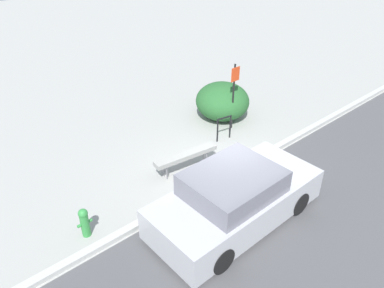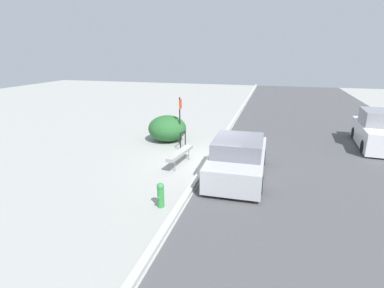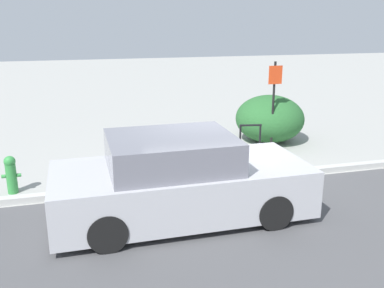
% 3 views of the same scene
% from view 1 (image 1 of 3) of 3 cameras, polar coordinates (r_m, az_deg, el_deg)
% --- Properties ---
extents(ground_plane, '(60.00, 60.00, 0.00)m').
position_cam_1_polar(ground_plane, '(10.60, 4.89, -5.26)').
color(ground_plane, '#9E9E99').
extents(curb, '(60.00, 0.20, 0.13)m').
position_cam_1_polar(curb, '(10.56, 4.91, -4.98)').
color(curb, '#B7B7B2').
rests_on(curb, ground_plane).
extents(bench, '(1.98, 0.55, 0.57)m').
position_cam_1_polar(bench, '(10.62, -0.95, -1.76)').
color(bench, gray).
rests_on(bench, ground_plane).
extents(bike_rack, '(0.55, 0.15, 0.83)m').
position_cam_1_polar(bike_rack, '(12.13, 4.90, 2.76)').
color(bike_rack, black).
rests_on(bike_rack, ground_plane).
extents(sign_post, '(0.36, 0.08, 2.30)m').
position_cam_1_polar(sign_post, '(12.47, 6.38, 8.04)').
color(sign_post, black).
rests_on(sign_post, ground_plane).
extents(fire_hydrant, '(0.36, 0.22, 0.77)m').
position_cam_1_polar(fire_hydrant, '(8.99, -16.06, -11.31)').
color(fire_hydrant, '#338C3F').
rests_on(fire_hydrant, ground_plane).
extents(shrub_hedge, '(1.89, 1.92, 1.30)m').
position_cam_1_polar(shrub_hedge, '(13.44, 4.66, 6.53)').
color(shrub_hedge, '#28602D').
rests_on(shrub_hedge, ground_plane).
extents(parked_car_near, '(4.34, 1.93, 1.46)m').
position_cam_1_polar(parked_car_near, '(8.91, 6.64, -8.26)').
color(parked_car_near, black).
rests_on(parked_car_near, ground_plane).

